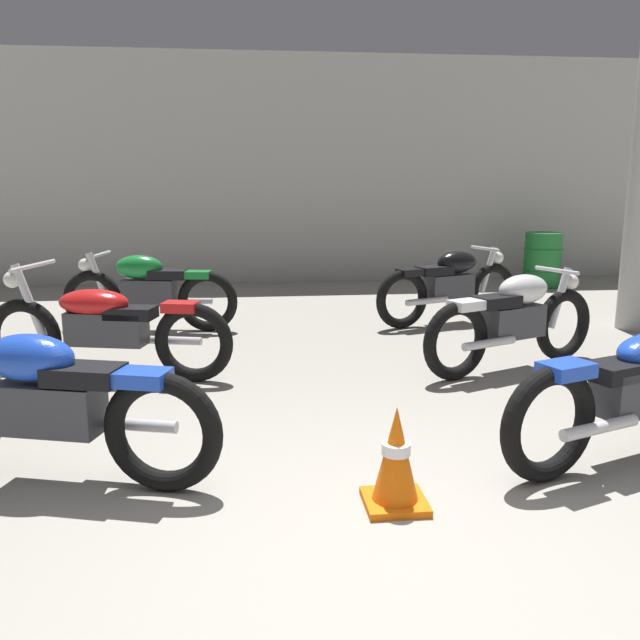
{
  "coord_description": "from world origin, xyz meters",
  "views": [
    {
      "loc": [
        -0.6,
        -2.58,
        1.66
      ],
      "look_at": [
        0.0,
        2.68,
        0.55
      ],
      "focal_mm": 37.72,
      "sensor_mm": 36.0,
      "label": 1
    }
  ],
  "objects_px": {
    "motorcycle_right_row_2": "(450,284)",
    "motorcycle_left_row_0": "(48,403)",
    "motorcycle_left_row_2": "(148,290)",
    "traffic_cone": "(396,459)",
    "motorcycle_left_row_1": "(105,326)",
    "motorcycle_right_row_1": "(514,319)",
    "oil_drum": "(542,260)"
  },
  "relations": [
    {
      "from": "motorcycle_right_row_2",
      "to": "motorcycle_left_row_0",
      "type": "bearing_deg",
      "value": -131.84
    },
    {
      "from": "motorcycle_left_row_2",
      "to": "traffic_cone",
      "type": "relative_size",
      "value": 3.63
    },
    {
      "from": "motorcycle_left_row_2",
      "to": "motorcycle_right_row_2",
      "type": "height_order",
      "value": "same"
    },
    {
      "from": "motorcycle_left_row_0",
      "to": "motorcycle_left_row_2",
      "type": "height_order",
      "value": "same"
    },
    {
      "from": "motorcycle_left_row_1",
      "to": "motorcycle_left_row_2",
      "type": "xyz_separation_m",
      "value": [
        0.11,
        1.85,
        0.01
      ]
    },
    {
      "from": "motorcycle_left_row_0",
      "to": "motorcycle_right_row_1",
      "type": "relative_size",
      "value": 1.04
    },
    {
      "from": "motorcycle_left_row_0",
      "to": "motorcycle_right_row_2",
      "type": "relative_size",
      "value": 1.02
    },
    {
      "from": "oil_drum",
      "to": "traffic_cone",
      "type": "distance_m",
      "value": 7.88
    },
    {
      "from": "motorcycle_left_row_1",
      "to": "motorcycle_right_row_1",
      "type": "height_order",
      "value": "motorcycle_left_row_1"
    },
    {
      "from": "oil_drum",
      "to": "traffic_cone",
      "type": "height_order",
      "value": "oil_drum"
    },
    {
      "from": "oil_drum",
      "to": "traffic_cone",
      "type": "xyz_separation_m",
      "value": [
        -3.9,
        -6.85,
        -0.17
      ]
    },
    {
      "from": "motorcycle_right_row_1",
      "to": "traffic_cone",
      "type": "xyz_separation_m",
      "value": [
        -1.6,
        -2.39,
        -0.2
      ]
    },
    {
      "from": "motorcycle_right_row_1",
      "to": "motorcycle_right_row_2",
      "type": "xyz_separation_m",
      "value": [
        0.03,
        1.98,
        0.0
      ]
    },
    {
      "from": "motorcycle_left_row_1",
      "to": "motorcycle_left_row_2",
      "type": "bearing_deg",
      "value": 86.57
    },
    {
      "from": "motorcycle_right_row_1",
      "to": "motorcycle_right_row_2",
      "type": "height_order",
      "value": "same"
    },
    {
      "from": "motorcycle_left_row_2",
      "to": "motorcycle_right_row_2",
      "type": "distance_m",
      "value": 3.45
    },
    {
      "from": "motorcycle_left_row_2",
      "to": "motorcycle_right_row_2",
      "type": "relative_size",
      "value": 1.04
    },
    {
      "from": "motorcycle_right_row_1",
      "to": "motorcycle_right_row_2",
      "type": "bearing_deg",
      "value": 89.07
    },
    {
      "from": "motorcycle_left_row_1",
      "to": "motorcycle_right_row_2",
      "type": "bearing_deg",
      "value": 27.58
    },
    {
      "from": "traffic_cone",
      "to": "motorcycle_left_row_2",
      "type": "bearing_deg",
      "value": 112.52
    },
    {
      "from": "motorcycle_left_row_0",
      "to": "traffic_cone",
      "type": "relative_size",
      "value": 3.56
    },
    {
      "from": "motorcycle_right_row_2",
      "to": "traffic_cone",
      "type": "relative_size",
      "value": 3.5
    },
    {
      "from": "motorcycle_left_row_0",
      "to": "motorcycle_right_row_1",
      "type": "xyz_separation_m",
      "value": [
        3.44,
        1.9,
        0.0
      ]
    },
    {
      "from": "motorcycle_left_row_1",
      "to": "traffic_cone",
      "type": "distance_m",
      "value": 3.17
    },
    {
      "from": "motorcycle_right_row_2",
      "to": "traffic_cone",
      "type": "distance_m",
      "value": 4.68
    },
    {
      "from": "motorcycle_left_row_0",
      "to": "motorcycle_left_row_2",
      "type": "xyz_separation_m",
      "value": [
        0.03,
        3.87,
        0.0
      ]
    },
    {
      "from": "motorcycle_left_row_2",
      "to": "motorcycle_right_row_1",
      "type": "distance_m",
      "value": 3.94
    },
    {
      "from": "motorcycle_left_row_0",
      "to": "motorcycle_right_row_2",
      "type": "bearing_deg",
      "value": 48.16
    },
    {
      "from": "motorcycle_left_row_2",
      "to": "motorcycle_left_row_1",
      "type": "bearing_deg",
      "value": -93.43
    },
    {
      "from": "motorcycle_left_row_1",
      "to": "oil_drum",
      "type": "bearing_deg",
      "value": 36.68
    },
    {
      "from": "motorcycle_right_row_1",
      "to": "motorcycle_right_row_2",
      "type": "distance_m",
      "value": 1.98
    },
    {
      "from": "motorcycle_left_row_0",
      "to": "oil_drum",
      "type": "bearing_deg",
      "value": 47.94
    }
  ]
}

